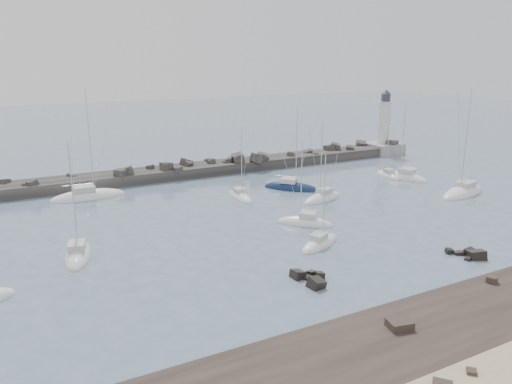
{
  "coord_description": "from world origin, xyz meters",
  "views": [
    {
      "loc": [
        -29.05,
        -44.74,
        20.69
      ],
      "look_at": [
        1.33,
        12.0,
        3.18
      ],
      "focal_mm": 35.0,
      "sensor_mm": 36.0,
      "label": 1
    }
  ],
  "objects_px": {
    "sailboat_5": "(305,223)",
    "sailboat_7": "(320,244)",
    "sailboat_10": "(404,178)",
    "sailboat_11": "(463,193)",
    "sailboat_4": "(88,197)",
    "sailboat_6": "(240,197)",
    "lighthouse": "(383,139)",
    "sailboat_12": "(388,176)",
    "sailboat_3": "(78,255)",
    "sailboat_9": "(323,199)",
    "sailboat_8": "(291,188)"
  },
  "relations": [
    {
      "from": "lighthouse",
      "to": "sailboat_6",
      "type": "height_order",
      "value": "lighthouse"
    },
    {
      "from": "sailboat_3",
      "to": "sailboat_7",
      "type": "xyz_separation_m",
      "value": [
        24.77,
        -9.56,
        -0.01
      ]
    },
    {
      "from": "lighthouse",
      "to": "sailboat_11",
      "type": "xyz_separation_m",
      "value": [
        -12.21,
        -31.94,
        -2.94
      ]
    },
    {
      "from": "sailboat_4",
      "to": "sailboat_7",
      "type": "bearing_deg",
      "value": -59.04
    },
    {
      "from": "sailboat_11",
      "to": "sailboat_6",
      "type": "bearing_deg",
      "value": 155.51
    },
    {
      "from": "sailboat_7",
      "to": "sailboat_10",
      "type": "relative_size",
      "value": 0.78
    },
    {
      "from": "sailboat_6",
      "to": "sailboat_12",
      "type": "relative_size",
      "value": 1.08
    },
    {
      "from": "sailboat_4",
      "to": "sailboat_8",
      "type": "relative_size",
      "value": 1.21
    },
    {
      "from": "sailboat_8",
      "to": "sailboat_10",
      "type": "relative_size",
      "value": 1.01
    },
    {
      "from": "sailboat_10",
      "to": "sailboat_11",
      "type": "height_order",
      "value": "sailboat_11"
    },
    {
      "from": "sailboat_3",
      "to": "sailboat_12",
      "type": "height_order",
      "value": "sailboat_3"
    },
    {
      "from": "sailboat_5",
      "to": "sailboat_11",
      "type": "height_order",
      "value": "sailboat_11"
    },
    {
      "from": "lighthouse",
      "to": "sailboat_3",
      "type": "relative_size",
      "value": 1.09
    },
    {
      "from": "sailboat_4",
      "to": "sailboat_7",
      "type": "relative_size",
      "value": 1.56
    },
    {
      "from": "sailboat_5",
      "to": "sailboat_10",
      "type": "bearing_deg",
      "value": 23.32
    },
    {
      "from": "sailboat_9",
      "to": "sailboat_11",
      "type": "distance_m",
      "value": 22.56
    },
    {
      "from": "lighthouse",
      "to": "sailboat_6",
      "type": "relative_size",
      "value": 1.24
    },
    {
      "from": "sailboat_4",
      "to": "sailboat_10",
      "type": "bearing_deg",
      "value": -14.42
    },
    {
      "from": "sailboat_10",
      "to": "sailboat_12",
      "type": "distance_m",
      "value": 2.83
    },
    {
      "from": "sailboat_6",
      "to": "sailboat_10",
      "type": "height_order",
      "value": "sailboat_10"
    },
    {
      "from": "sailboat_6",
      "to": "sailboat_12",
      "type": "bearing_deg",
      "value": -0.08
    },
    {
      "from": "sailboat_3",
      "to": "sailboat_4",
      "type": "bearing_deg",
      "value": 77.33
    },
    {
      "from": "sailboat_10",
      "to": "lighthouse",
      "type": "bearing_deg",
      "value": 57.06
    },
    {
      "from": "sailboat_6",
      "to": "sailboat_7",
      "type": "bearing_deg",
      "value": -92.08
    },
    {
      "from": "sailboat_4",
      "to": "sailboat_6",
      "type": "xyz_separation_m",
      "value": [
        20.37,
        -10.76,
        -0.02
      ]
    },
    {
      "from": "lighthouse",
      "to": "sailboat_7",
      "type": "height_order",
      "value": "lighthouse"
    },
    {
      "from": "lighthouse",
      "to": "sailboat_9",
      "type": "bearing_deg",
      "value": -144.01
    },
    {
      "from": "sailboat_3",
      "to": "sailboat_6",
      "type": "relative_size",
      "value": 1.14
    },
    {
      "from": "sailboat_4",
      "to": "sailboat_9",
      "type": "xyz_separation_m",
      "value": [
        30.77,
        -17.5,
        0.0
      ]
    },
    {
      "from": "sailboat_5",
      "to": "sailboat_7",
      "type": "height_order",
      "value": "sailboat_5"
    },
    {
      "from": "sailboat_4",
      "to": "sailboat_11",
      "type": "distance_m",
      "value": 57.75
    },
    {
      "from": "sailboat_9",
      "to": "sailboat_8",
      "type": "bearing_deg",
      "value": 96.6
    },
    {
      "from": "sailboat_10",
      "to": "sailboat_11",
      "type": "relative_size",
      "value": 0.82
    },
    {
      "from": "sailboat_9",
      "to": "sailboat_12",
      "type": "distance_m",
      "value": 20.11
    },
    {
      "from": "sailboat_3",
      "to": "sailboat_6",
      "type": "xyz_separation_m",
      "value": [
        25.56,
        12.32,
        -0.02
      ]
    },
    {
      "from": "sailboat_3",
      "to": "sailboat_11",
      "type": "relative_size",
      "value": 0.77
    },
    {
      "from": "sailboat_10",
      "to": "sailboat_7",
      "type": "bearing_deg",
      "value": -148.45
    },
    {
      "from": "sailboat_4",
      "to": "sailboat_7",
      "type": "height_order",
      "value": "sailboat_4"
    },
    {
      "from": "sailboat_8",
      "to": "sailboat_9",
      "type": "height_order",
      "value": "sailboat_8"
    },
    {
      "from": "sailboat_7",
      "to": "sailboat_12",
      "type": "relative_size",
      "value": 1.03
    },
    {
      "from": "sailboat_9",
      "to": "sailboat_10",
      "type": "xyz_separation_m",
      "value": [
        20.5,
        4.32,
        0.0
      ]
    },
    {
      "from": "lighthouse",
      "to": "sailboat_11",
      "type": "relative_size",
      "value": 0.84
    },
    {
      "from": "sailboat_8",
      "to": "sailboat_10",
      "type": "height_order",
      "value": "sailboat_8"
    },
    {
      "from": "sailboat_3",
      "to": "sailboat_6",
      "type": "bearing_deg",
      "value": 25.73
    },
    {
      "from": "sailboat_4",
      "to": "sailboat_6",
      "type": "height_order",
      "value": "sailboat_4"
    },
    {
      "from": "sailboat_7",
      "to": "sailboat_6",
      "type": "bearing_deg",
      "value": 87.92
    },
    {
      "from": "sailboat_4",
      "to": "sailboat_7",
      "type": "xyz_separation_m",
      "value": [
        19.58,
        -32.64,
        -0.01
      ]
    },
    {
      "from": "sailboat_6",
      "to": "sailboat_7",
      "type": "height_order",
      "value": "sailboat_6"
    },
    {
      "from": "sailboat_10",
      "to": "sailboat_4",
      "type": "bearing_deg",
      "value": 165.58
    },
    {
      "from": "sailboat_6",
      "to": "sailboat_11",
      "type": "bearing_deg",
      "value": -24.49
    }
  ]
}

